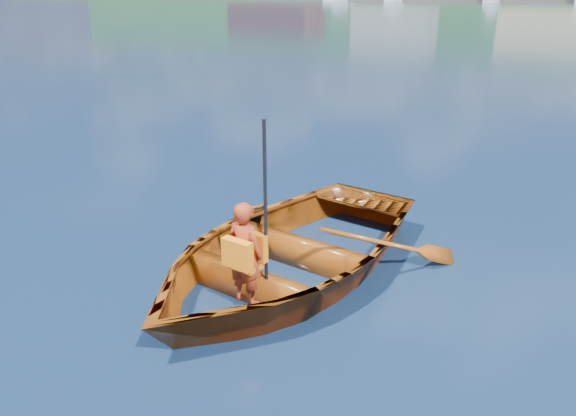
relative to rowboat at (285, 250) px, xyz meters
The scene contains 4 objects.
ground 0.35m from the rowboat, behind, with size 600.00×600.00×0.00m.
rowboat is the anchor object (origin of this frame).
child_paddler 0.98m from the rowboat, 88.44° to the right, with size 0.44×0.37×1.92m.
dock 148.31m from the rowboat, 93.75° to the left, with size 160.05×7.39×0.80m.
Camera 1 is at (2.95, -5.22, 3.15)m, focal length 35.00 mm.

